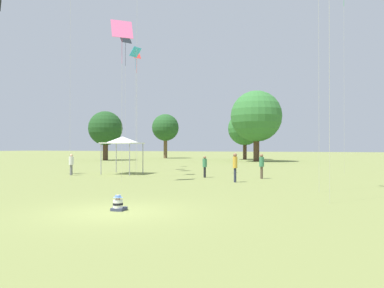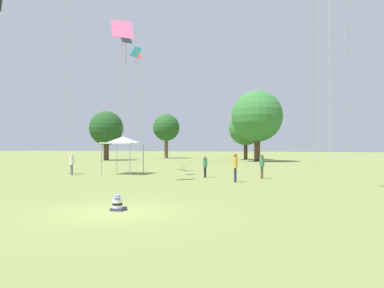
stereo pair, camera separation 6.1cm
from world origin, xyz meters
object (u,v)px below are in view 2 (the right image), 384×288
person_standing_3 (262,164)px  person_standing_0 (235,164)px  kite_7 (136,56)px  canopy_tent (123,140)px  kite_9 (122,32)px  distant_tree_2 (166,128)px  person_standing_2 (205,165)px  kite_0 (126,44)px  person_standing_1 (72,163)px  seated_toddler (118,204)px  distant_tree_0 (246,129)px  kite_6 (137,62)px  distant_tree_3 (257,116)px  distant_tree_1 (106,128)px

person_standing_3 → person_standing_0: bearing=50.2°
person_standing_0 → kite_7: (-9.97, 5.31, 8.72)m
person_standing_0 → canopy_tent: bearing=26.9°
kite_9 → kite_7: bearing=116.0°
kite_9 → distant_tree_2: (-17.65, 44.42, -3.42)m
person_standing_2 → kite_0: size_ratio=0.12×
kite_0 → kite_7: bearing=-47.3°
person_standing_1 → person_standing_2: (10.27, 1.63, -0.06)m
seated_toddler → distant_tree_0: size_ratio=0.07×
person_standing_3 → person_standing_1: bearing=-13.0°
canopy_tent → kite_9: size_ratio=0.30×
person_standing_1 → person_standing_2: bearing=-105.3°
distant_tree_2 → distant_tree_0: bearing=-5.7°
person_standing_0 → person_standing_1: (-13.17, 1.10, -0.14)m
person_standing_3 → kite_9: (-7.41, -5.92, 8.16)m
canopy_tent → kite_0: 9.29m
canopy_tent → kite_6: bearing=111.3°
person_standing_1 → distant_tree_0: (4.73, 39.03, 4.29)m
seated_toddler → kite_0: size_ratio=0.05×
kite_0 → distant_tree_3: bearing=64.1°
person_standing_1 → distant_tree_1: (-15.41, 27.59, 4.14)m
seated_toddler → distant_tree_1: 48.71m
person_standing_1 → kite_0: kite_0 is taller
seated_toddler → kite_7: kite_7 is taller
person_standing_0 → person_standing_2: person_standing_0 is taller
distant_tree_2 → distant_tree_3: bearing=-26.2°
kite_7 → kite_9: 8.86m
kite_0 → distant_tree_1: bearing=116.1°
kite_7 → distant_tree_0: 35.15m
kite_0 → kite_7: 2.61m
kite_6 → distant_tree_3: (8.15, 21.14, -4.22)m
distant_tree_3 → person_standing_0: bearing=-81.3°
distant_tree_0 → distant_tree_2: bearing=174.3°
kite_7 → distant_tree_2: bearing=-101.2°
person_standing_0 → distant_tree_1: distant_tree_1 is taller
kite_0 → distant_tree_0: 34.27m
person_standing_0 → kite_7: kite_7 is taller
person_standing_0 → distant_tree_0: size_ratio=0.22×
person_standing_1 → person_standing_2: person_standing_1 is taller
canopy_tent → kite_9: kite_9 is taller
person_standing_0 → kite_0: size_ratio=0.15×
distant_tree_0 → distant_tree_1: size_ratio=1.03×
person_standing_2 → kite_9: kite_9 is taller
kite_6 → distant_tree_2: 32.80m
kite_9 → distant_tree_1: (-22.23, 31.44, -4.06)m
kite_0 → kite_6: size_ratio=1.03×
seated_toddler → person_standing_0: (1.25, 11.33, 0.89)m
canopy_tent → distant_tree_2: size_ratio=0.36×
canopy_tent → distant_tree_0: 36.69m
kite_0 → distant_tree_3: kite_0 is taller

